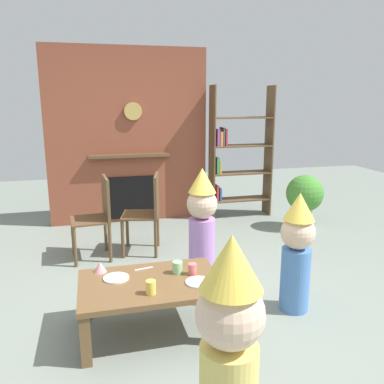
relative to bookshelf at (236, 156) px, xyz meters
The scene contains 17 objects.
ground_plane 2.89m from the bookshelf, 118.96° to the right, with size 12.00×12.00×0.00m, color gray.
brick_fireplace_feature 1.58m from the bookshelf, behind, with size 2.20×0.28×2.40m.
bookshelf is the anchor object (origin of this frame).
coffee_table 3.24m from the bookshelf, 121.69° to the right, with size 1.04×0.68×0.40m.
paper_cup_near_left 3.03m from the bookshelf, 118.99° to the right, with size 0.08×0.08×0.09m, color #8CD18C.
paper_cup_near_right 3.03m from the bookshelf, 116.73° to the right, with size 0.07×0.07×0.09m, color #E5666B.
paper_cup_center 3.40m from the bookshelf, 120.37° to the right, with size 0.07×0.07×0.10m, color #F2CC4C.
paper_plate_front 3.27m from the bookshelf, 126.36° to the right, with size 0.19×0.19×0.01m, color white.
paper_plate_rear 3.17m from the bookshelf, 115.37° to the right, with size 0.19×0.19×0.01m, color white.
birthday_cake_slice 3.22m from the bookshelf, 129.61° to the right, with size 0.10×0.10×0.08m, color pink.
table_fork 3.05m from the bookshelf, 124.32° to the right, with size 0.15×0.02×0.01m, color silver.
child_with_cone_hat 4.18m from the bookshelf, 110.88° to the right, with size 0.32×0.32×1.15m.
child_in_pink 2.76m from the bookshelf, 100.12° to the right, with size 0.28×0.28×1.00m.
child_by_the_chairs 2.14m from the bookshelf, 119.40° to the right, with size 0.30×0.30×1.08m.
dining_chair_left 2.35m from the bookshelf, 150.14° to the right, with size 0.43×0.43×0.90m.
dining_chair_middle 1.88m from the bookshelf, 142.31° to the right, with size 0.48×0.48×0.90m.
potted_plant_tall 1.14m from the bookshelf, 48.80° to the right, with size 0.49×0.49×0.73m.
Camera 1 is at (-0.72, -3.01, 1.71)m, focal length 37.21 mm.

